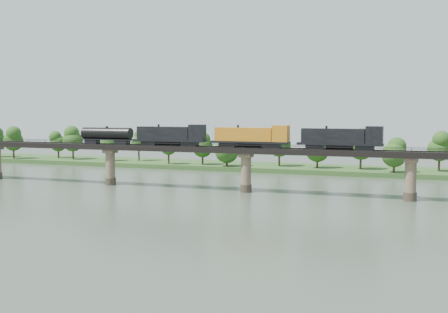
% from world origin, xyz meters
% --- Properties ---
extents(ground, '(400.00, 400.00, 0.00)m').
position_xyz_m(ground, '(0.00, 0.00, 0.00)').
color(ground, '#344133').
rests_on(ground, ground).
extents(far_bank, '(300.00, 24.00, 1.60)m').
position_xyz_m(far_bank, '(0.00, 85.00, 0.80)').
color(far_bank, '#284B1E').
rests_on(far_bank, ground).
extents(bridge, '(236.00, 30.00, 11.50)m').
position_xyz_m(bridge, '(0.00, 30.00, 5.46)').
color(bridge, '#473A2D').
rests_on(bridge, ground).
extents(bridge_superstructure, '(220.00, 4.90, 0.75)m').
position_xyz_m(bridge_superstructure, '(0.00, 30.00, 11.79)').
color(bridge_superstructure, black).
rests_on(bridge_superstructure, bridge).
extents(far_treeline, '(289.06, 17.54, 13.60)m').
position_xyz_m(far_treeline, '(-8.21, 80.52, 8.83)').
color(far_treeline, '#382619').
rests_on(far_treeline, far_bank).
extents(freight_train, '(82.84, 3.23, 5.70)m').
position_xyz_m(freight_train, '(-6.31, 30.00, 14.22)').
color(freight_train, black).
rests_on(freight_train, bridge).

